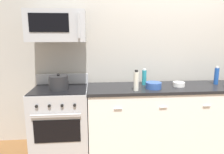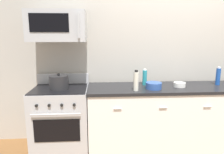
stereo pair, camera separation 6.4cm
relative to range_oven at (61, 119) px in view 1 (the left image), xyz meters
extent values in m
plane|color=brown|center=(1.65, 0.00, -0.47)|extent=(6.77, 6.77, 0.00)
cube|color=#B7B2A8|center=(1.65, 0.41, 0.88)|extent=(5.64, 0.10, 2.70)
cube|color=white|center=(1.65, 0.00, -0.03)|extent=(2.52, 0.62, 0.88)
cube|color=black|center=(1.65, 0.00, 0.43)|extent=(2.55, 0.65, 0.04)
cube|color=black|center=(1.65, -0.28, -0.42)|extent=(2.52, 0.02, 0.10)
cylinder|color=silver|center=(0.77, -0.33, 0.25)|extent=(0.10, 0.02, 0.02)
cylinder|color=silver|center=(1.36, -0.33, 0.25)|extent=(0.10, 0.02, 0.02)
cylinder|color=silver|center=(1.94, -0.33, 0.25)|extent=(0.10, 0.02, 0.02)
cube|color=#B7BABF|center=(0.00, 0.00, -0.01)|extent=(0.76, 0.64, 0.91)
cube|color=black|center=(0.00, -0.33, -0.02)|extent=(0.58, 0.01, 0.30)
cylinder|color=#B7BABF|center=(0.00, -0.36, 0.21)|extent=(0.61, 0.02, 0.02)
cube|color=#B7BABF|center=(0.00, 0.29, 0.52)|extent=(0.76, 0.06, 0.16)
cube|color=black|center=(0.00, 0.00, 0.45)|extent=(0.73, 0.61, 0.01)
cylinder|color=black|center=(-0.23, -0.34, 0.32)|extent=(0.04, 0.02, 0.04)
cylinder|color=black|center=(-0.08, -0.34, 0.32)|extent=(0.04, 0.02, 0.04)
cylinder|color=black|center=(0.08, -0.34, 0.32)|extent=(0.04, 0.02, 0.04)
cylinder|color=black|center=(0.23, -0.34, 0.32)|extent=(0.04, 0.02, 0.04)
cube|color=#B7BABF|center=(0.00, 0.05, 1.28)|extent=(0.74, 0.40, 0.40)
cube|color=black|center=(-0.06, -0.16, 1.31)|extent=(0.48, 0.01, 0.22)
cube|color=#B7BABF|center=(0.30, -0.17, 1.28)|extent=(0.02, 0.04, 0.30)
cylinder|color=teal|center=(1.20, 0.12, 0.56)|extent=(0.06, 0.06, 0.22)
cylinder|color=white|center=(1.20, 0.12, 0.68)|extent=(0.04, 0.04, 0.02)
cylinder|color=silver|center=(1.02, -0.20, 0.58)|extent=(0.07, 0.07, 0.25)
cylinder|color=black|center=(1.02, -0.20, 0.71)|extent=(0.04, 0.04, 0.02)
cylinder|color=#1E4CA5|center=(2.27, 0.05, 0.57)|extent=(0.06, 0.06, 0.25)
cylinder|color=silver|center=(2.27, 0.05, 0.71)|extent=(0.04, 0.04, 0.02)
cylinder|color=white|center=(1.67, -0.02, 0.48)|extent=(0.16, 0.16, 0.06)
torus|color=white|center=(1.67, -0.02, 0.51)|extent=(0.16, 0.16, 0.01)
cylinder|color=white|center=(1.67, -0.02, 0.46)|extent=(0.09, 0.09, 0.01)
cylinder|color=#2D519E|center=(1.28, -0.11, 0.49)|extent=(0.22, 0.22, 0.09)
torus|color=#2D519E|center=(1.28, -0.11, 0.53)|extent=(0.22, 0.22, 0.01)
cylinder|color=#2D519E|center=(1.28, -0.11, 0.46)|extent=(0.12, 0.12, 0.01)
cylinder|color=#262628|center=(0.00, -0.05, 0.55)|extent=(0.26, 0.26, 0.18)
sphere|color=black|center=(0.00, -0.05, 0.65)|extent=(0.04, 0.04, 0.04)
camera|label=1|loc=(0.48, -2.73, 1.15)|focal=32.45mm
camera|label=2|loc=(0.54, -2.74, 1.15)|focal=32.45mm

